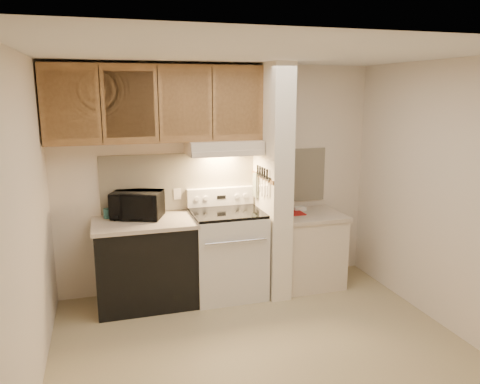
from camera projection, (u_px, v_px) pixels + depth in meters
name	position (u px, v px, depth m)	size (l,w,h in m)	color
floor	(262.00, 347.00, 4.14)	(3.60, 3.60, 0.00)	tan
ceiling	(265.00, 53.00, 3.60)	(3.60, 3.60, 0.00)	white
wall_back	(219.00, 178.00, 5.27)	(3.60, 0.02, 2.50)	#EEDFC9
wall_left	(27.00, 228.00, 3.37)	(0.02, 3.00, 2.50)	#EEDFC9
wall_right	(445.00, 196.00, 4.37)	(0.02, 3.00, 2.50)	#EEDFC9
backsplash	(219.00, 180.00, 5.27)	(2.60, 0.02, 0.63)	#FFF0CC
range_body	(227.00, 254.00, 5.12)	(0.76, 0.65, 0.92)	silver
oven_window	(235.00, 261.00, 4.81)	(0.50, 0.01, 0.30)	black
oven_handle	(236.00, 242.00, 4.73)	(0.02, 0.02, 0.65)	silver
cooktop	(227.00, 212.00, 5.02)	(0.74, 0.64, 0.03)	black
range_backguard	(220.00, 196.00, 5.26)	(0.76, 0.08, 0.20)	silver
range_display	(221.00, 197.00, 5.22)	(0.10, 0.01, 0.04)	black
range_knob_left_outer	(197.00, 199.00, 5.14)	(0.05, 0.05, 0.02)	silver
range_knob_left_inner	(206.00, 198.00, 5.17)	(0.05, 0.05, 0.02)	silver
range_knob_right_inner	(237.00, 196.00, 5.27)	(0.05, 0.05, 0.02)	silver
range_knob_right_outer	(245.00, 196.00, 5.30)	(0.05, 0.05, 0.02)	silver
dishwasher_front	(146.00, 265.00, 4.89)	(1.00, 0.63, 0.87)	black
left_countertop	(144.00, 223.00, 4.79)	(1.04, 0.67, 0.04)	beige
spoon_rest	(142.00, 215.00, 4.97)	(0.21, 0.07, 0.01)	black
teal_jar	(108.00, 213.00, 4.88)	(0.09, 0.09, 0.10)	#255D62
outlet	(177.00, 194.00, 5.15)	(0.08, 0.01, 0.12)	beige
microwave	(137.00, 205.00, 4.87)	(0.51, 0.34, 0.28)	black
partition_pillar	(272.00, 181.00, 5.09)	(0.22, 0.70, 2.50)	white
pillar_trim	(262.00, 177.00, 5.04)	(0.01, 0.70, 0.04)	olive
knife_strip	(263.00, 176.00, 4.99)	(0.02, 0.42, 0.04)	black
knife_blade_a	(267.00, 189.00, 4.86)	(0.01, 0.04, 0.16)	silver
knife_handle_a	(267.00, 174.00, 4.84)	(0.02, 0.02, 0.10)	black
knife_blade_b	(265.00, 188.00, 4.92)	(0.01, 0.04, 0.18)	silver
knife_handle_b	(264.00, 173.00, 4.91)	(0.02, 0.02, 0.10)	black
knife_blade_c	(262.00, 187.00, 5.01)	(0.01, 0.04, 0.20)	silver
knife_handle_c	(262.00, 172.00, 4.98)	(0.02, 0.02, 0.10)	black
knife_blade_d	(260.00, 184.00, 5.08)	(0.01, 0.04, 0.16)	silver
knife_handle_d	(260.00, 171.00, 5.05)	(0.02, 0.02, 0.10)	black
knife_blade_e	(257.00, 183.00, 5.17)	(0.01, 0.04, 0.18)	silver
knife_handle_e	(258.00, 169.00, 5.12)	(0.02, 0.02, 0.10)	black
oven_mitt	(256.00, 185.00, 5.23)	(0.03, 0.11, 0.27)	gray
right_cab_base	(308.00, 251.00, 5.40)	(0.70, 0.60, 0.81)	beige
right_countertop	(310.00, 215.00, 5.31)	(0.74, 0.64, 0.04)	beige
red_folder	(292.00, 212.00, 5.34)	(0.23, 0.31, 0.01)	#A21815
white_box	(299.00, 208.00, 5.45)	(0.14, 0.10, 0.04)	white
range_hood	(224.00, 147.00, 4.99)	(0.78, 0.44, 0.15)	beige
hood_lip	(229.00, 154.00, 4.80)	(0.78, 0.04, 0.06)	beige
upper_cabinets	(156.00, 104.00, 4.74)	(2.18, 0.33, 0.77)	olive
cab_door_a	(70.00, 105.00, 4.36)	(0.46, 0.01, 0.63)	olive
cab_gap_a	(101.00, 105.00, 4.44)	(0.01, 0.01, 0.73)	black
cab_door_b	(130.00, 104.00, 4.51)	(0.46, 0.01, 0.63)	olive
cab_gap_b	(158.00, 104.00, 4.59)	(0.01, 0.01, 0.73)	black
cab_door_c	(186.00, 104.00, 4.67)	(0.46, 0.01, 0.63)	olive
cab_gap_c	(212.00, 104.00, 4.74)	(0.01, 0.01, 0.73)	black
cab_door_d	(238.00, 104.00, 4.82)	(0.46, 0.01, 0.63)	olive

